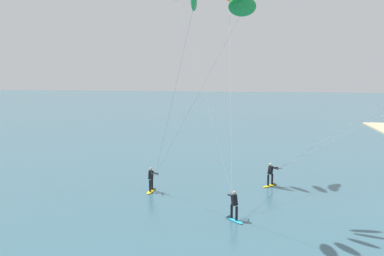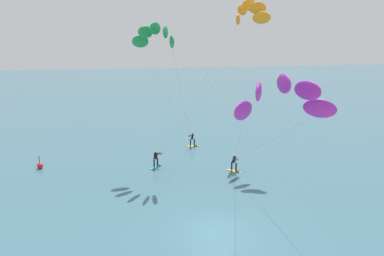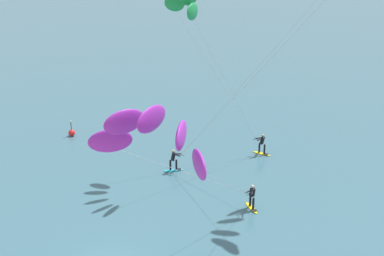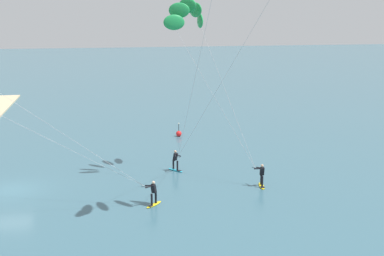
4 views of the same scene
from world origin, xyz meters
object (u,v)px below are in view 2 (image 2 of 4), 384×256
object	(u,v)px
kitesurfer_mid_water	(246,18)
kitesurfer_nearshore	(158,41)
marker_buoy	(40,165)
kitesurfer_far_out	(280,101)

from	to	relation	value
kitesurfer_mid_water	kitesurfer_nearshore	bearing A→B (deg)	-170.22
marker_buoy	kitesurfer_nearshore	bearing A→B (deg)	-2.48
kitesurfer_mid_water	kitesurfer_far_out	distance (m)	16.28
kitesurfer_nearshore	kitesurfer_mid_water	bearing A→B (deg)	9.78
kitesurfer_nearshore	marker_buoy	xyz separation A→B (m)	(-11.40, 0.49, -11.40)
kitesurfer_nearshore	kitesurfer_mid_water	xyz separation A→B (m)	(8.78, 1.51, 2.15)
kitesurfer_nearshore	kitesurfer_mid_water	size ratio (longest dim) A/B	0.86
kitesurfer_mid_water	kitesurfer_far_out	bearing A→B (deg)	-100.70
marker_buoy	kitesurfer_far_out	bearing A→B (deg)	-39.13
kitesurfer_mid_water	kitesurfer_far_out	size ratio (longest dim) A/B	1.28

